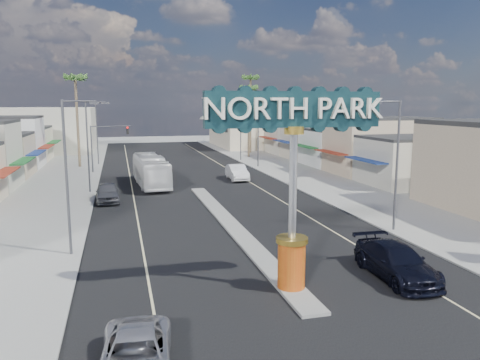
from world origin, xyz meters
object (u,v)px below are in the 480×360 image
streetlight_r_far (240,128)px  traffic_signal_right (246,137)px  streetlight_r_near (395,159)px  palm_left_far (75,83)px  traffic_signal_left (106,139)px  suv_left (136,357)px  streetlight_l_near (69,170)px  streetlight_r_mid (290,138)px  city_bus (151,171)px  palm_right_far (251,82)px  palm_right_mid (249,92)px  car_parked_right (237,172)px  streetlight_l_far (98,130)px  suv_right (396,262)px  streetlight_l_mid (89,142)px  car_parked_left (108,192)px  gateway_sign (293,167)px

streetlight_r_far → traffic_signal_right: bearing=-98.9°
streetlight_r_near → palm_left_far: size_ratio=0.69×
streetlight_r_far → palm_left_far: palm_left_far is taller
traffic_signal_left → suv_left: size_ratio=1.19×
streetlight_l_near → streetlight_r_mid: (20.87, 20.00, 0.00)m
streetlight_r_mid → city_bus: 15.53m
traffic_signal_left → streetlight_r_near: size_ratio=0.67×
traffic_signal_right → suv_left: bearing=-109.3°
palm_right_far → city_bus: (-19.43, -29.13, -10.76)m
streetlight_l_near → palm_right_mid: 51.92m
streetlight_r_far → city_bus: 24.47m
streetlight_r_far → palm_left_far: bearing=-175.1°
streetlight_r_mid → car_parked_right: bearing=139.7°
streetlight_l_far → city_bus: bearing=-72.6°
suv_left → car_parked_right: size_ratio=0.95×
traffic_signal_right → suv_right: 42.11m
streetlight_l_far → streetlight_l_mid: bearing=-90.0°
streetlight_r_near → city_bus: size_ratio=0.77×
streetlight_r_mid → streetlight_r_far: bearing=90.0°
car_parked_left → suv_left: bearing=-88.8°
traffic_signal_right → streetlight_l_far: bearing=157.8°
streetlight_l_near → palm_left_far: (-2.57, 40.00, 6.43)m
streetlight_r_mid → suv_right: 28.54m
streetlight_l_near → palm_right_mid: (23.43, 46.00, 5.54)m
streetlight_l_far → car_parked_left: bearing=-86.5°
suv_left → streetlight_r_mid: bearing=66.8°
traffic_signal_right → palm_left_far: size_ratio=0.46×
palm_right_mid → suv_right: bearing=-97.7°
car_parked_left → gateway_sign: bearing=-70.9°
streetlight_l_mid → palm_right_mid: size_ratio=0.74×
streetlight_r_mid → palm_right_mid: bearing=84.4°
suv_left → suv_right: bearing=28.0°
streetlight_l_far → streetlight_r_mid: same height
traffic_signal_left → palm_right_far: (24.18, 18.01, 8.11)m
traffic_signal_left → streetlight_r_near: 39.26m
palm_left_far → car_parked_left: (4.20, -24.74, -10.64)m
streetlight_r_mid → streetlight_l_near: bearing=-136.2°
streetlight_l_near → streetlight_r_near: same height
palm_left_far → car_parked_right: bearing=-40.5°
traffic_signal_right → city_bus: bearing=-140.8°
gateway_sign → streetlight_r_near: (10.43, 8.02, -0.86)m
traffic_signal_right → palm_right_far: size_ratio=0.43×
streetlight_l_mid → palm_right_mid: palm_right_mid is taller
car_parked_right → palm_right_mid: bearing=72.8°
traffic_signal_right → gateway_sign: bearing=-102.3°
streetlight_l_mid → city_bus: 7.49m
gateway_sign → streetlight_l_far: bearing=101.8°
streetlight_r_far → streetlight_l_mid: bearing=-133.5°
streetlight_r_mid → streetlight_r_near: bearing=-90.0°
gateway_sign → streetlight_r_far: size_ratio=1.02×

